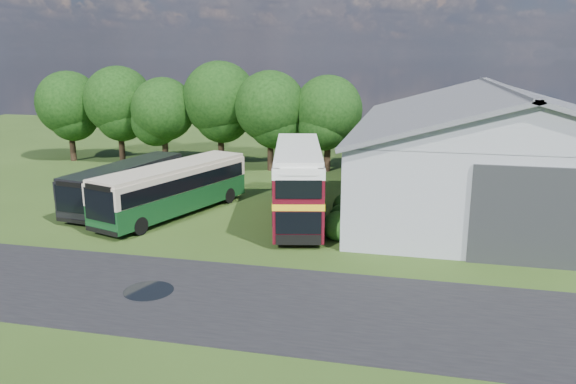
% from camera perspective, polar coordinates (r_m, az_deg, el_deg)
% --- Properties ---
extents(ground, '(120.00, 120.00, 0.00)m').
position_cam_1_polar(ground, '(27.77, -8.38, -7.78)').
color(ground, '#263E13').
rests_on(ground, ground).
extents(asphalt_road, '(60.00, 8.00, 0.02)m').
position_cam_1_polar(asphalt_road, '(24.24, -4.25, -10.99)').
color(asphalt_road, black).
rests_on(asphalt_road, ground).
extents(puddle, '(2.20, 2.20, 0.01)m').
position_cam_1_polar(puddle, '(25.84, -13.97, -9.75)').
color(puddle, black).
rests_on(puddle, ground).
extents(storage_shed, '(18.80, 24.80, 8.15)m').
position_cam_1_polar(storage_shed, '(40.75, 20.48, 4.51)').
color(storage_shed, gray).
rests_on(storage_shed, ground).
extents(tree_far_left, '(6.12, 6.12, 8.64)m').
position_cam_1_polar(tree_far_left, '(58.21, -21.39, 8.38)').
color(tree_far_left, black).
rests_on(tree_far_left, ground).
extents(tree_left_a, '(6.46, 6.46, 9.12)m').
position_cam_1_polar(tree_left_a, '(55.97, -16.84, 8.87)').
color(tree_left_a, black).
rests_on(tree_left_a, ground).
extents(tree_left_b, '(5.78, 5.78, 8.16)m').
position_cam_1_polar(tree_left_b, '(52.83, -12.56, 8.19)').
color(tree_left_b, black).
rests_on(tree_left_b, ground).
extents(tree_mid, '(6.80, 6.80, 9.60)m').
position_cam_1_polar(tree_mid, '(52.02, -6.95, 9.36)').
color(tree_mid, black).
rests_on(tree_mid, ground).
extents(tree_right_a, '(6.26, 6.26, 8.83)m').
position_cam_1_polar(tree_right_a, '(49.62, -1.83, 8.67)').
color(tree_right_a, black).
rests_on(tree_right_a, ground).
extents(tree_right_b, '(5.98, 5.98, 8.45)m').
position_cam_1_polar(tree_right_b, '(49.39, 4.09, 8.33)').
color(tree_right_b, black).
rests_on(tree_right_b, ground).
extents(shrub_front, '(1.70, 1.70, 1.70)m').
position_cam_1_polar(shrub_front, '(31.90, 5.05, -4.78)').
color(shrub_front, '#194714').
rests_on(shrub_front, ground).
extents(shrub_mid, '(1.60, 1.60, 1.60)m').
position_cam_1_polar(shrub_mid, '(33.79, 5.53, -3.72)').
color(shrub_mid, '#194714').
rests_on(shrub_mid, ground).
extents(shrub_back, '(1.80, 1.80, 1.80)m').
position_cam_1_polar(shrub_back, '(35.69, 5.96, -2.78)').
color(shrub_back, '#194714').
rests_on(shrub_back, ground).
extents(bus_green_single, '(6.39, 12.16, 3.28)m').
position_cam_1_polar(bus_green_single, '(36.83, -11.56, 0.35)').
color(bus_green_single, black).
rests_on(bus_green_single, ground).
extents(bus_maroon_double, '(5.11, 11.38, 4.75)m').
position_cam_1_polar(bus_maroon_double, '(34.58, 1.01, 0.82)').
color(bus_maroon_double, black).
rests_on(bus_maroon_double, ground).
extents(bus_dark_single, '(4.00, 10.88, 2.93)m').
position_cam_1_polar(bus_dark_single, '(39.70, -16.14, 0.78)').
color(bus_dark_single, black).
rests_on(bus_dark_single, ground).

